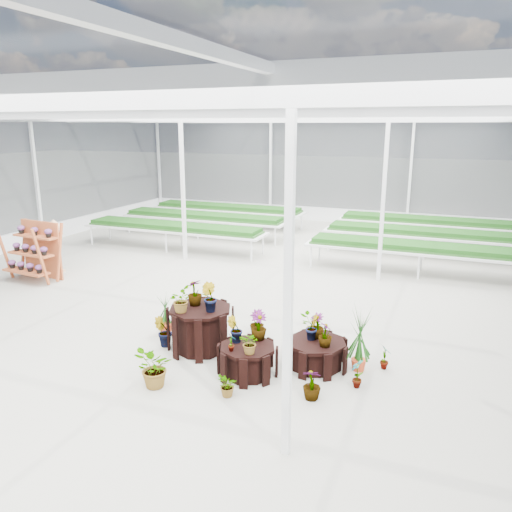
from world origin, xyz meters
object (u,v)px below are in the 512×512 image
at_px(shelf_rack, 32,252).
at_px(plinth_tall, 201,328).
at_px(bird_table, 56,246).
at_px(plinth_low, 316,354).
at_px(plinth_mid, 248,360).

bearing_deg(shelf_rack, plinth_tall, -13.59).
xyz_separation_m(shelf_rack, bird_table, (0.06, 0.82, -0.02)).
relative_size(plinth_tall, bird_table, 0.78).
height_order(shelf_rack, bird_table, shelf_rack).
bearing_deg(plinth_tall, bird_table, 154.22).
bearing_deg(plinth_low, shelf_rack, 166.23).
relative_size(plinth_mid, shelf_rack, 0.62).
distance_m(plinth_low, bird_table, 8.90).
xyz_separation_m(plinth_low, shelf_rack, (-8.46, 2.07, 0.55)).
distance_m(shelf_rack, bird_table, 0.82).
height_order(plinth_mid, plinth_low, plinth_mid).
xyz_separation_m(plinth_tall, shelf_rack, (-6.26, 2.17, 0.38)).
distance_m(plinth_tall, bird_table, 6.89).
xyz_separation_m(plinth_tall, plinth_mid, (1.20, -0.60, -0.15)).
relative_size(plinth_tall, shelf_rack, 0.76).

